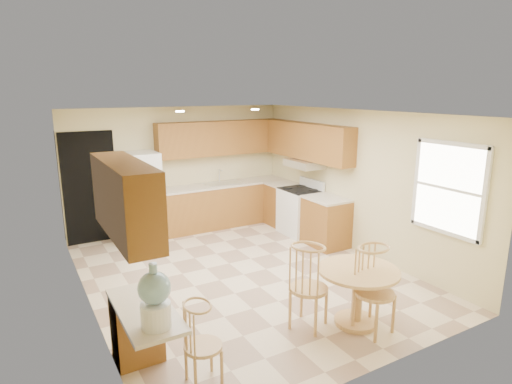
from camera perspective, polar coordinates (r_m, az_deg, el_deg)
floor at (r=6.84m, az=-1.67°, el=-10.93°), size 5.50×5.50×0.00m
ceiling at (r=6.24m, az=-1.83°, el=10.48°), size 4.50×5.50×0.02m
wall_back at (r=8.89m, az=-10.19°, el=3.06°), size 4.50×0.02×2.50m
wall_front at (r=4.32m, az=16.03°, el=-8.47°), size 4.50×0.02×2.50m
wall_left at (r=5.75m, az=-21.92°, el=-3.42°), size 0.02×5.50×2.50m
wall_right at (r=7.72m, az=13.13°, el=1.34°), size 0.02×5.50×2.50m
doorway at (r=8.50m, az=-21.24°, el=0.49°), size 0.90×0.02×2.10m
base_cab_back at (r=9.13m, az=-4.17°, el=-1.74°), size 2.75×0.60×0.87m
counter_back at (r=9.02m, az=-4.21°, el=1.05°), size 2.75×0.63×0.04m
base_cab_right_a at (r=9.14m, az=3.55°, el=-1.70°), size 0.60×0.59×0.87m
counter_right_a at (r=9.04m, az=3.59°, el=1.08°), size 0.63×0.59×0.04m
base_cab_right_b at (r=8.02m, az=9.30°, el=-4.04°), size 0.60×0.80×0.87m
counter_right_b at (r=7.90m, az=9.42°, el=-0.89°), size 0.63×0.80×0.04m
upper_cab_back at (r=8.99m, az=-4.70°, el=7.20°), size 2.75×0.33×0.70m
upper_cab_right at (r=8.43m, az=6.89°, el=6.74°), size 0.33×2.42×0.70m
upper_cab_left at (r=4.10m, az=-17.03°, el=-0.89°), size 0.33×1.40×0.70m
sink at (r=9.01m, az=-4.36°, el=1.17°), size 0.78×0.44×0.01m
range_hood at (r=8.42m, az=6.47°, el=3.78°), size 0.50×0.76×0.14m
desk_pedestal at (r=4.94m, az=-15.58°, el=-17.04°), size 0.48×0.42×0.72m
desk_top at (r=4.42m, az=-14.61°, el=-14.99°), size 0.50×1.20×0.04m
window at (r=6.46m, az=24.30°, el=0.43°), size 0.06×1.12×1.30m
can_light_a at (r=7.13m, az=-10.09°, el=10.54°), size 0.14×0.14×0.02m
can_light_b at (r=7.72m, az=-0.12°, el=10.95°), size 0.14×0.14×0.02m
refrigerator at (r=8.37m, az=-15.36°, el=-0.67°), size 0.75×0.73×1.70m
stove at (r=8.59m, az=5.90°, el=-2.52°), size 0.65×0.76×1.09m
dining_table at (r=5.47m, az=13.39°, el=-12.38°), size 0.98×0.98×0.72m
chair_table_a at (r=5.17m, az=7.78°, el=-11.66°), size 0.46×0.59×1.05m
chair_table_b at (r=5.22m, az=16.43°, el=-11.86°), size 0.46×0.47×1.05m
chair_desk at (r=4.31m, az=-6.66°, el=-19.01°), size 0.38×0.49×0.85m
water_crock at (r=3.96m, az=-13.33°, el=-13.66°), size 0.29×0.29×0.60m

